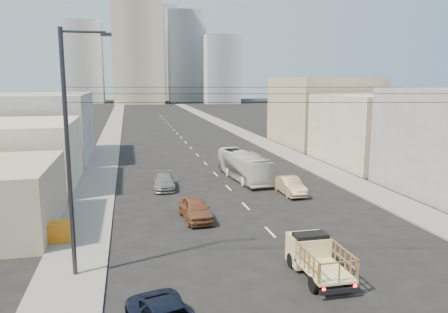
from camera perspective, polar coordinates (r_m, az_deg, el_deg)
name	(u,v)px	position (r m, az deg, el deg)	size (l,w,h in m)	color
ground	(325,290)	(21.74, 13.00, -16.60)	(420.00, 420.00, 0.00)	black
sidewalk_left	(113,130)	(88.05, -14.35, 3.39)	(3.50, 180.00, 0.12)	gray
sidewalk_right	(230,127)	(90.33, 0.74, 3.86)	(3.50, 180.00, 0.12)	gray
lane_dashes	(183,140)	(71.65, -5.34, 2.18)	(0.15, 104.00, 0.01)	silver
flatbed_pickup	(317,255)	(22.60, 12.05, -12.46)	(1.95, 4.41, 1.90)	#CBBF88
city_bus	(244,166)	(42.74, 2.61, -1.22)	(2.29, 9.79, 2.73)	silver
sedan_brown	(196,209)	(30.70, -3.73, -6.85)	(1.81, 4.50, 1.53)	brown
sedan_tan	(290,186)	(37.75, 8.61, -3.80)	(1.55, 4.44, 1.46)	#9B805A
sedan_grey	(164,182)	(39.53, -7.83, -3.26)	(1.84, 4.54, 1.32)	slate
streetlamp_left	(70,148)	(21.89, -19.48, 1.00)	(2.36, 0.25, 12.00)	#2D2D33
overhead_wires	(318,94)	(20.86, 12.20, 7.92)	(23.01, 5.02, 0.72)	black
crate_stack	(58,232)	(28.28, -20.85, -9.15)	(1.80, 1.20, 1.14)	orange
bldg_right_mid	(376,129)	(53.77, 19.29, 3.38)	(11.00, 14.00, 8.00)	#ACA58B
bldg_right_far	(322,111)	(67.98, 12.64, 5.80)	(12.00, 16.00, 10.00)	tan
bldg_left_mid	(11,156)	(43.26, -26.07, 0.11)	(11.00, 12.00, 6.00)	#ACA58B
bldg_left_far	(37,127)	(57.79, -23.19, 3.55)	(12.00, 16.00, 8.00)	gray
high_rise_tower	(137,30)	(188.64, -11.33, 15.95)	(20.00, 20.00, 60.00)	tan
midrise_ne	(186,57)	(204.49, -5.00, 12.80)	(16.00, 16.00, 40.00)	gray
midrise_nw	(85,63)	(198.38, -17.76, 11.60)	(15.00, 15.00, 34.00)	gray
midrise_back	(157,54)	(218.32, -8.74, 13.07)	(18.00, 18.00, 44.00)	gray
midrise_east	(221,70)	(186.57, -0.42, 11.28)	(14.00, 14.00, 28.00)	gray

